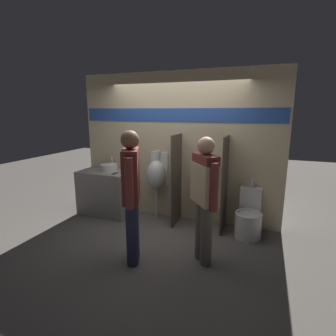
# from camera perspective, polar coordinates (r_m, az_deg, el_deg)

# --- Properties ---
(ground_plane) EXTENTS (16.00, 16.00, 0.00)m
(ground_plane) POSITION_cam_1_polar(r_m,az_deg,el_deg) (4.68, -0.76, -13.08)
(ground_plane) COLOR #5B5651
(display_wall) EXTENTS (3.79, 0.07, 2.70)m
(display_wall) POSITION_cam_1_polar(r_m,az_deg,el_deg) (4.84, 1.81, 4.60)
(display_wall) COLOR beige
(display_wall) RESTS_ON ground_plane
(sink_counter) EXTENTS (1.00, 0.61, 0.87)m
(sink_counter) POSITION_cam_1_polar(r_m,az_deg,el_deg) (5.34, -13.30, -5.19)
(sink_counter) COLOR gray
(sink_counter) RESTS_ON ground_plane
(sink_basin) EXTENTS (0.32, 0.32, 0.27)m
(sink_basin) POSITION_cam_1_polar(r_m,az_deg,el_deg) (5.24, -12.74, 0.14)
(sink_basin) COLOR white
(sink_basin) RESTS_ON sink_counter
(cell_phone) EXTENTS (0.07, 0.14, 0.01)m
(cell_phone) POSITION_cam_1_polar(r_m,az_deg,el_deg) (4.97, -11.46, -1.16)
(cell_phone) COLOR #232328
(cell_phone) RESTS_ON sink_counter
(divider_near_counter) EXTENTS (0.03, 0.50, 1.62)m
(divider_near_counter) POSITION_cam_1_polar(r_m,az_deg,el_deg) (4.65, 1.83, -2.64)
(divider_near_counter) COLOR #4C4238
(divider_near_counter) RESTS_ON ground_plane
(divider_mid) EXTENTS (0.03, 0.50, 1.62)m
(divider_mid) POSITION_cam_1_polar(r_m,az_deg,el_deg) (4.46, 12.19, -3.57)
(divider_mid) COLOR #4C4238
(divider_mid) RESTS_ON ground_plane
(urinal_near_counter) EXTENTS (0.36, 0.33, 1.28)m
(urinal_near_counter) POSITION_cam_1_polar(r_m,az_deg,el_deg) (4.87, -2.52, -1.41)
(urinal_near_counter) COLOR silver
(urinal_near_counter) RESTS_ON ground_plane
(urinal_far) EXTENTS (0.36, 0.33, 1.28)m
(urinal_far) POSITION_cam_1_polar(r_m,az_deg,el_deg) (4.61, 7.19, -2.28)
(urinal_far) COLOR silver
(urinal_far) RESTS_ON ground_plane
(toilet) EXTENTS (0.43, 0.59, 0.91)m
(toilet) POSITION_cam_1_polar(r_m,az_deg,el_deg) (4.52, 17.14, -10.53)
(toilet) COLOR white
(toilet) RESTS_ON ground_plane
(person_in_vest) EXTENTS (0.45, 0.49, 1.70)m
(person_in_vest) POSITION_cam_1_polar(r_m,az_deg,el_deg) (3.43, 7.98, -5.17)
(person_in_vest) COLOR #666056
(person_in_vest) RESTS_ON ground_plane
(person_with_lanyard) EXTENTS (0.36, 0.58, 1.78)m
(person_with_lanyard) POSITION_cam_1_polar(r_m,az_deg,el_deg) (3.43, -7.97, -5.22)
(person_with_lanyard) COLOR #282D4C
(person_with_lanyard) RESTS_ON ground_plane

